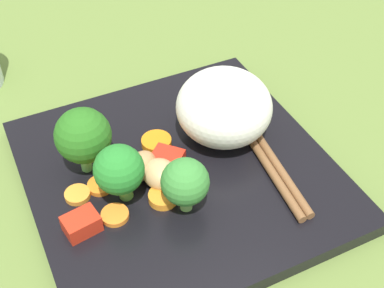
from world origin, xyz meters
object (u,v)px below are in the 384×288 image
(carrot_slice_1, at_px, (115,215))
(broccoli_floret_2, at_px, (83,136))
(rice_mound, at_px, (224,107))
(chopstick_pair, at_px, (256,139))
(square_plate, at_px, (179,173))

(carrot_slice_1, bearing_deg, broccoli_floret_2, -0.88)
(rice_mound, relative_size, chopstick_pair, 0.43)
(chopstick_pair, bearing_deg, carrot_slice_1, 106.44)
(chopstick_pair, bearing_deg, square_plate, 95.81)
(broccoli_floret_2, bearing_deg, chopstick_pair, -106.34)
(rice_mound, height_order, chopstick_pair, rice_mound)
(broccoli_floret_2, distance_m, chopstick_pair, 0.17)
(square_plate, bearing_deg, carrot_slice_1, 108.90)
(carrot_slice_1, height_order, chopstick_pair, chopstick_pair)
(square_plate, xyz_separation_m, chopstick_pair, (-0.00, -0.08, 0.01))
(broccoli_floret_2, relative_size, carrot_slice_1, 2.72)
(square_plate, height_order, broccoli_floret_2, broccoli_floret_2)
(carrot_slice_1, relative_size, chopstick_pair, 0.11)
(rice_mound, xyz_separation_m, chopstick_pair, (-0.03, -0.02, -0.03))
(square_plate, relative_size, carrot_slice_1, 11.43)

